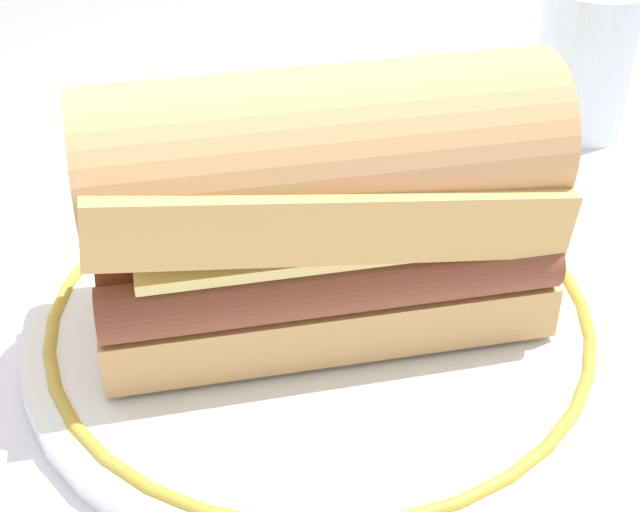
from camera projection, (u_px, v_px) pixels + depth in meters
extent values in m
plane|color=silver|center=(402.00, 345.00, 0.46)|extent=(1.50, 1.50, 0.00)
cylinder|color=white|center=(320.00, 322.00, 0.46)|extent=(0.28, 0.28, 0.01)
torus|color=#B29333|center=(320.00, 312.00, 0.46)|extent=(0.26, 0.26, 0.01)
cube|color=tan|center=(320.00, 286.00, 0.45)|extent=(0.22, 0.16, 0.03)
cylinder|color=brown|center=(337.00, 289.00, 0.41)|extent=(0.19, 0.10, 0.02)
cylinder|color=brown|center=(325.00, 257.00, 0.42)|extent=(0.19, 0.10, 0.02)
cylinder|color=brown|center=(315.00, 227.00, 0.44)|extent=(0.19, 0.10, 0.02)
cylinder|color=brown|center=(305.00, 200.00, 0.46)|extent=(0.19, 0.10, 0.02)
cube|color=#EAD67A|center=(320.00, 215.00, 0.43)|extent=(0.18, 0.14, 0.01)
cube|color=tan|center=(320.00, 180.00, 0.42)|extent=(0.22, 0.16, 0.05)
cylinder|color=tan|center=(320.00, 150.00, 0.41)|extent=(0.21, 0.15, 0.07)
cylinder|color=silver|center=(587.00, 56.00, 0.60)|extent=(0.07, 0.07, 0.09)
cylinder|color=gold|center=(581.00, 92.00, 0.62)|extent=(0.06, 0.06, 0.05)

